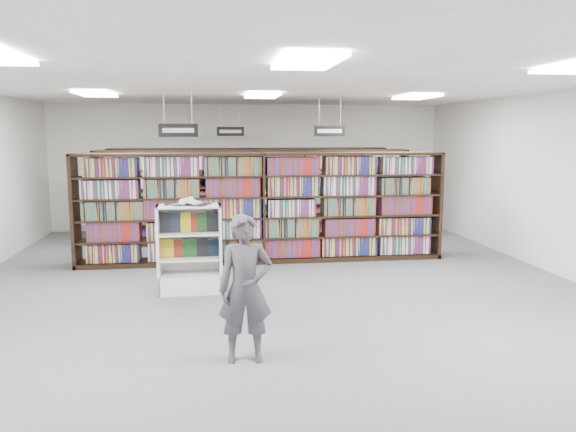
{
  "coord_description": "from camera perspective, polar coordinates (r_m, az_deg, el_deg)",
  "views": [
    {
      "loc": [
        -0.95,
        -8.64,
        2.45
      ],
      "look_at": [
        0.28,
        0.5,
        1.1
      ],
      "focal_mm": 35.0,
      "sensor_mm": 36.0,
      "label": 1
    }
  ],
  "objects": [
    {
      "name": "shopper",
      "position": [
        6.09,
        -4.34,
        -7.37
      ],
      "size": [
        0.59,
        0.39,
        1.61
      ],
      "primitive_type": "imported",
      "rotation": [
        0.0,
        0.0,
        -0.01
      ],
      "color": "#45404A",
      "rests_on": "floor"
    },
    {
      "name": "floor",
      "position": [
        9.03,
        -1.37,
        -7.42
      ],
      "size": [
        12.0,
        12.0,
        0.0
      ],
      "primitive_type": "plane",
      "color": "#55555A",
      "rests_on": "ground"
    },
    {
      "name": "aisle_sign_right",
      "position": [
        11.89,
        4.25,
        8.7
      ],
      "size": [
        0.65,
        0.02,
        0.8
      ],
      "color": "#B2B2B7",
      "rests_on": "ceiling"
    },
    {
      "name": "wall_right",
      "position": [
        10.52,
        26.81,
        2.8
      ],
      "size": [
        0.1,
        12.0,
        3.2
      ],
      "primitive_type": "cube",
      "color": "white",
      "rests_on": "ground"
    },
    {
      "name": "troffer_back_left",
      "position": [
        10.86,
        -18.96,
        11.64
      ],
      "size": [
        0.6,
        1.2,
        0.04
      ],
      "primitive_type": "cube",
      "color": "white",
      "rests_on": "ceiling"
    },
    {
      "name": "ceiling",
      "position": [
        8.72,
        -1.44,
        13.26
      ],
      "size": [
        10.0,
        12.0,
        0.1
      ],
      "primitive_type": "cube",
      "color": "white",
      "rests_on": "wall_back"
    },
    {
      "name": "open_book",
      "position": [
        8.76,
        -10.19,
        1.34
      ],
      "size": [
        0.73,
        0.58,
        0.13
      ],
      "rotation": [
        0.0,
        0.0,
        -0.38
      ],
      "color": "black",
      "rests_on": "endcap_display"
    },
    {
      "name": "bookshelf_row_far",
      "position": [
        14.44,
        -3.89,
        2.75
      ],
      "size": [
        7.0,
        0.6,
        2.1
      ],
      "color": "black",
      "rests_on": "floor"
    },
    {
      "name": "endcap_display",
      "position": [
        8.91,
        -9.92,
        -4.61
      ],
      "size": [
        1.0,
        0.52,
        1.37
      ],
      "rotation": [
        0.0,
        0.0,
        0.03
      ],
      "color": "white",
      "rests_on": "floor"
    },
    {
      "name": "bookshelf_row_near",
      "position": [
        10.77,
        -2.56,
        0.85
      ],
      "size": [
        7.0,
        0.6,
        2.1
      ],
      "color": "black",
      "rests_on": "floor"
    },
    {
      "name": "wall_front",
      "position": [
        2.93,
        11.75,
        -8.74
      ],
      "size": [
        10.0,
        0.1,
        3.2
      ],
      "primitive_type": "cube",
      "color": "white",
      "rests_on": "ground"
    },
    {
      "name": "aisle_sign_left",
      "position": [
        9.65,
        -11.08,
        8.66
      ],
      "size": [
        0.65,
        0.02,
        0.8
      ],
      "color": "#B2B2B7",
      "rests_on": "ceiling"
    },
    {
      "name": "troffer_front_center",
      "position": [
        5.76,
        1.94,
        15.4
      ],
      "size": [
        0.6,
        1.2,
        0.04
      ],
      "primitive_type": "cube",
      "color": "white",
      "rests_on": "ceiling"
    },
    {
      "name": "troffer_back_center",
      "position": [
        10.7,
        -2.64,
        12.13
      ],
      "size": [
        0.6,
        1.2,
        0.04
      ],
      "primitive_type": "cube",
      "color": "white",
      "rests_on": "ceiling"
    },
    {
      "name": "bookshelf_row_mid",
      "position": [
        12.75,
        -3.37,
        2.01
      ],
      "size": [
        7.0,
        0.6,
        2.1
      ],
      "color": "black",
      "rests_on": "floor"
    },
    {
      "name": "wall_back",
      "position": [
        14.69,
        -3.99,
        5.0
      ],
      "size": [
        10.0,
        0.1,
        3.2
      ],
      "primitive_type": "cube",
      "color": "white",
      "rests_on": "ground"
    },
    {
      "name": "aisle_sign_center",
      "position": [
        13.64,
        -5.87,
        8.63
      ],
      "size": [
        0.65,
        0.02,
        0.8
      ],
      "color": "#B2B2B7",
      "rests_on": "ceiling"
    },
    {
      "name": "troffer_back_right",
      "position": [
        11.37,
        12.93,
        11.71
      ],
      "size": [
        0.6,
        1.2,
        0.04
      ],
      "primitive_type": "cube",
      "color": "white",
      "rests_on": "ceiling"
    }
  ]
}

